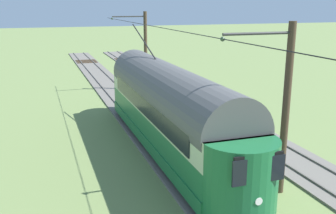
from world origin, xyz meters
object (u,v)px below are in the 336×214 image
object	(u,v)px
catenary_pole_foreground	(145,50)
track_end_bumper	(184,90)
catenary_pole_mid_near	(284,107)
vintage_streetcar	(169,107)

from	to	relation	value
catenary_pole_foreground	track_end_bumper	xyz separation A→B (m)	(-2.45, 2.71, -3.03)
catenary_pole_mid_near	track_end_bumper	bearing A→B (deg)	-98.34
vintage_streetcar	catenary_pole_mid_near	size ratio (longest dim) A/B	2.54
vintage_streetcar	catenary_pole_mid_near	xyz separation A→B (m)	(-2.61, 5.54, 1.17)
track_end_bumper	catenary_pole_mid_near	bearing A→B (deg)	81.66
catenary_pole_foreground	catenary_pole_mid_near	size ratio (longest dim) A/B	1.00
vintage_streetcar	catenary_pole_foreground	world-z (taller)	catenary_pole_foreground
vintage_streetcar	track_end_bumper	xyz separation A→B (m)	(-5.05, -11.15, -1.86)
vintage_streetcar	track_end_bumper	size ratio (longest dim) A/B	9.23
vintage_streetcar	catenary_pole_foreground	bearing A→B (deg)	-100.65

